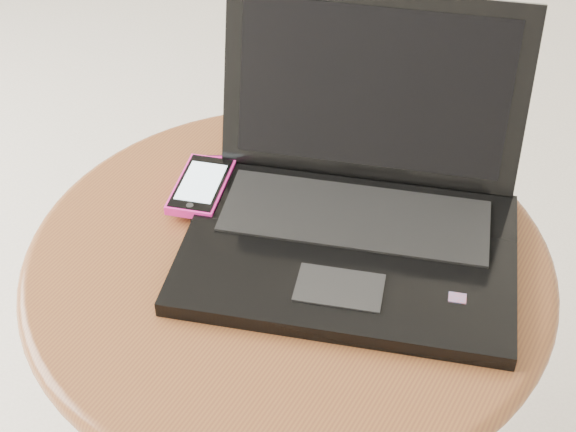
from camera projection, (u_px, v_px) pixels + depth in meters
The scene contains 4 objects.
table at pixel (288, 314), 0.98m from camera, with size 0.58×0.58×0.46m.
laptop at pixel (356, 203), 0.91m from camera, with size 0.42×0.40×0.22m.
phone_black at pixel (220, 189), 0.99m from camera, with size 0.11×0.13×0.01m.
phone_pink at pixel (201, 186), 0.98m from camera, with size 0.08×0.11×0.01m.
Camera 1 is at (0.44, -0.52, 1.08)m, focal length 52.87 mm.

